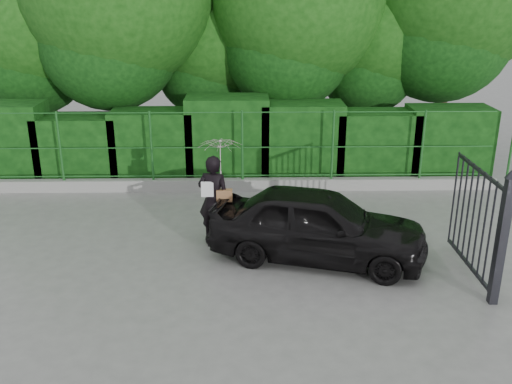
{
  "coord_description": "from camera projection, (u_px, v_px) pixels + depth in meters",
  "views": [
    {
      "loc": [
        0.48,
        -9.49,
        5.0
      ],
      "look_at": [
        0.69,
        1.3,
        1.1
      ],
      "focal_mm": 40.0,
      "sensor_mm": 36.0,
      "label": 1
    }
  ],
  "objects": [
    {
      "name": "car",
      "position": [
        317.0,
        224.0,
        10.91
      ],
      "size": [
        4.45,
        2.76,
        1.41
      ],
      "primitive_type": "imported",
      "rotation": [
        0.0,
        0.0,
        1.29
      ],
      "color": "black",
      "rests_on": "ground"
    },
    {
      "name": "hedge",
      "position": [
        227.0,
        143.0,
        15.44
      ],
      "size": [
        14.2,
        1.2,
        2.27
      ],
      "color": "black",
      "rests_on": "ground"
    },
    {
      "name": "gate",
      "position": [
        490.0,
        226.0,
        9.61
      ],
      "size": [
        0.22,
        2.33,
        2.36
      ],
      "color": "black",
      "rests_on": "ground"
    },
    {
      "name": "trees",
      "position": [
        268.0,
        0.0,
        16.33
      ],
      "size": [
        17.1,
        6.15,
        8.08
      ],
      "color": "black",
      "rests_on": "ground"
    },
    {
      "name": "fence",
      "position": [
        235.0,
        146.0,
        14.44
      ],
      "size": [
        14.13,
        0.06,
        1.8
      ],
      "color": "#1E5B21",
      "rests_on": "kerb"
    },
    {
      "name": "kerb",
      "position": [
        227.0,
        185.0,
        14.79
      ],
      "size": [
        14.0,
        0.25,
        0.3
      ],
      "primitive_type": "cube",
      "color": "#9E9E99",
      "rests_on": "ground"
    },
    {
      "name": "woman",
      "position": [
        217.0,
        177.0,
        11.49
      ],
      "size": [
        0.97,
        0.89,
        2.17
      ],
      "color": "black",
      "rests_on": "ground"
    },
    {
      "name": "ground",
      "position": [
        221.0,
        271.0,
        10.61
      ],
      "size": [
        80.0,
        80.0,
        0.0
      ],
      "primitive_type": "plane",
      "color": "gray"
    }
  ]
}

